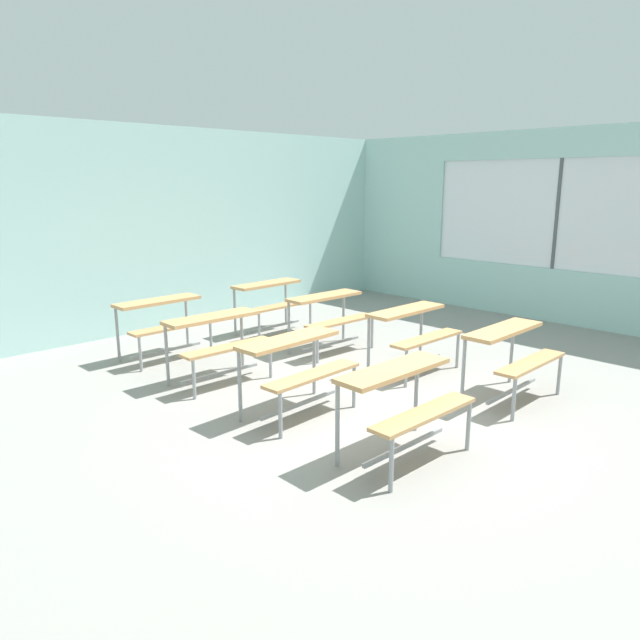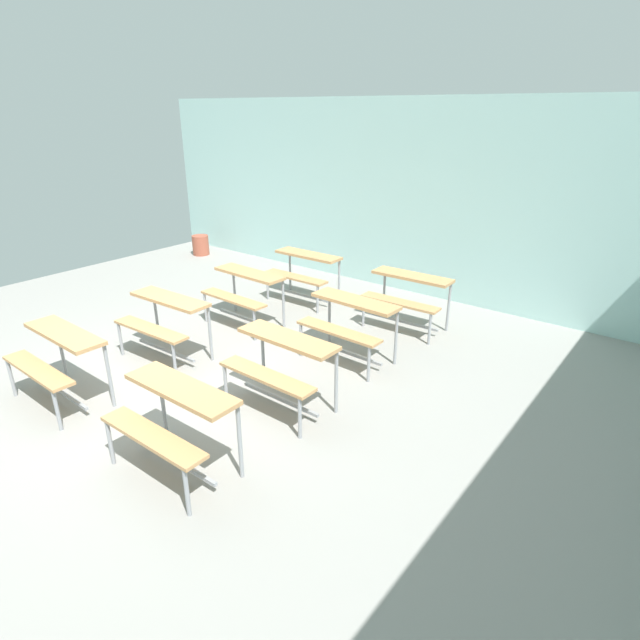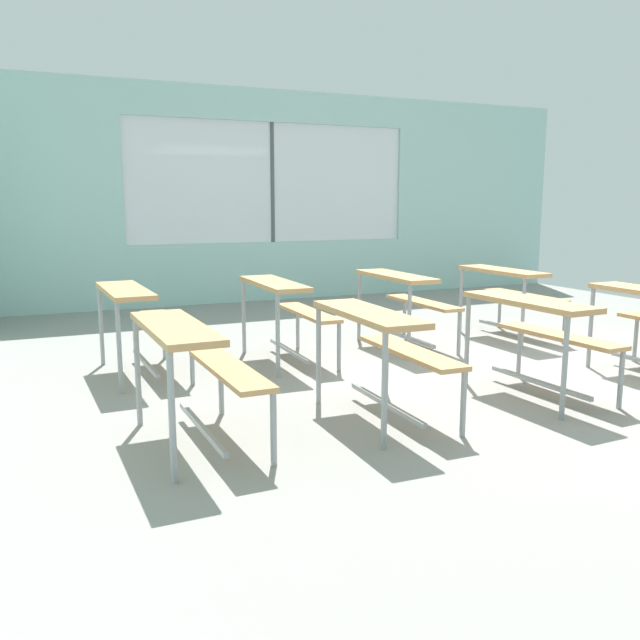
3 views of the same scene
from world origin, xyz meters
name	(u,v)px [view 3 (image 3 of 3)]	position (x,y,z in m)	size (l,w,h in m)	color
ground	(533,376)	(0.00, 0.00, -0.03)	(10.00, 9.00, 0.05)	gray
wall_right	(312,201)	(5.00, -0.13, 1.45)	(0.12, 9.00, 3.00)	#A8D1CC
desk_bench_r0c1	(510,285)	(1.29, -0.79, 0.56)	(1.11, 0.60, 0.74)	tan
desk_bench_r1c0	(539,322)	(-0.53, 0.46, 0.56)	(1.12, 0.63, 0.74)	tan
desk_bench_r1c1	(405,291)	(1.32, 0.48, 0.56)	(1.11, 0.60, 0.74)	tan
desk_bench_r2c0	(383,336)	(-0.53, 1.77, 0.56)	(1.12, 0.62, 0.74)	tan
desk_bench_r2c1	(286,300)	(1.24, 1.77, 0.56)	(1.12, 0.62, 0.74)	tan
desk_bench_r3c0	(194,353)	(-0.49, 3.02, 0.56)	(1.11, 0.60, 0.74)	tan
desk_bench_r3c1	(139,309)	(1.31, 3.04, 0.56)	(1.11, 0.61, 0.74)	tan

